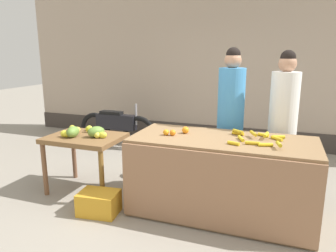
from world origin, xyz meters
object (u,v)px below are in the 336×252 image
object	(u,v)px
parked_motorcycle	(116,127)
produce_sack	(158,158)
vendor_woman_blue_shirt	(230,121)
produce_crate	(99,203)
vendor_woman_white_shirt	(282,126)

from	to	relation	value
parked_motorcycle	produce_sack	xyz separation A→B (m)	(1.32, -1.14, -0.11)
vendor_woman_blue_shirt	produce_crate	world-z (taller)	vendor_woman_blue_shirt
produce_sack	parked_motorcycle	bearing A→B (deg)	139.28
vendor_woman_blue_shirt	produce_crate	bearing A→B (deg)	-136.94
vendor_woman_blue_shirt	produce_crate	size ratio (longest dim) A/B	4.25
vendor_woman_blue_shirt	produce_sack	distance (m)	1.23
produce_crate	produce_sack	size ratio (longest dim) A/B	0.76
vendor_woman_blue_shirt	parked_motorcycle	xyz separation A→B (m)	(-2.36, 1.20, -0.54)
vendor_woman_white_shirt	produce_sack	distance (m)	1.80
vendor_woman_blue_shirt	parked_motorcycle	distance (m)	2.70
vendor_woman_white_shirt	parked_motorcycle	world-z (taller)	vendor_woman_white_shirt
vendor_woman_blue_shirt	parked_motorcycle	bearing A→B (deg)	152.95
parked_motorcycle	produce_sack	world-z (taller)	parked_motorcycle
vendor_woman_white_shirt	parked_motorcycle	distance (m)	3.27
vendor_woman_white_shirt	produce_sack	world-z (taller)	vendor_woman_white_shirt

